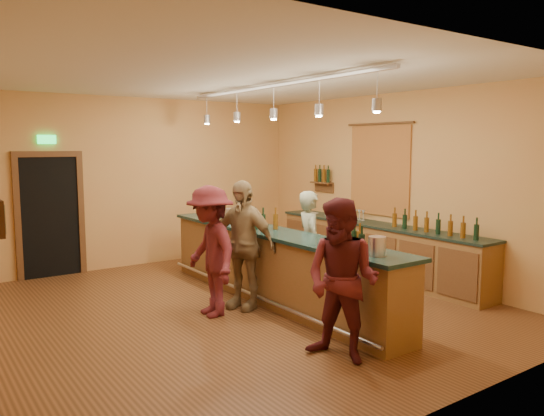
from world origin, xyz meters
TOP-DOWN VIEW (x-y plane):
  - floor at (0.00, 0.00)m, footprint 7.00×7.00m
  - ceiling at (0.00, 0.00)m, footprint 6.50×7.00m
  - wall_back at (0.00, 3.50)m, footprint 6.50×0.02m
  - wall_front at (0.00, -3.50)m, footprint 6.50×0.02m
  - wall_right at (3.25, 0.00)m, footprint 0.02×7.00m
  - doorway at (-1.70, 3.47)m, footprint 1.15×0.09m
  - tapestry at (3.23, 0.40)m, footprint 0.03×1.40m
  - bottle_shelf at (3.17, 1.90)m, footprint 0.17×0.55m
  - back_counter at (2.97, 0.18)m, footprint 0.60×4.55m
  - tasting_bar at (0.62, -0.00)m, footprint 0.73×5.10m
  - pendant_track at (0.62, -0.00)m, footprint 0.11×4.60m
  - bartender at (1.22, -0.11)m, footprint 0.57×0.69m
  - customer_a at (-0.05, -2.20)m, footprint 0.91×1.02m
  - customer_b at (0.07, -0.01)m, footprint 0.85×1.15m
  - customer_c at (-0.46, -0.05)m, footprint 0.75×1.19m
  - bar_stool at (1.42, 1.93)m, footprint 0.37×0.37m

SIDE VIEW (x-z plane):
  - floor at x=0.00m, z-range 0.00..0.00m
  - back_counter at x=2.97m, z-range -0.15..1.12m
  - tasting_bar at x=0.62m, z-range -0.08..1.30m
  - bar_stool at x=1.42m, z-range 0.24..1.01m
  - bartender at x=1.22m, z-range 0.00..1.62m
  - customer_a at x=-0.05m, z-range 0.00..1.75m
  - customer_c at x=-0.46m, z-range 0.00..1.77m
  - customer_b at x=0.07m, z-range 0.00..1.82m
  - doorway at x=-1.70m, z-range -0.11..2.36m
  - wall_back at x=0.00m, z-range 0.00..3.20m
  - wall_front at x=0.00m, z-range 0.00..3.20m
  - wall_right at x=3.25m, z-range 0.00..3.20m
  - bottle_shelf at x=3.17m, z-range 1.39..1.94m
  - tapestry at x=3.23m, z-range 1.05..2.65m
  - pendant_track at x=0.62m, z-range 2.73..3.24m
  - ceiling at x=0.00m, z-range 3.19..3.21m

